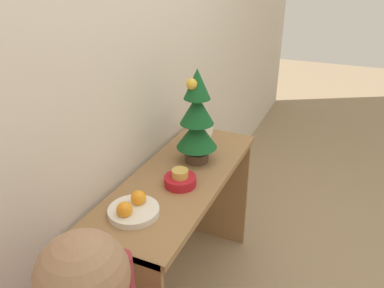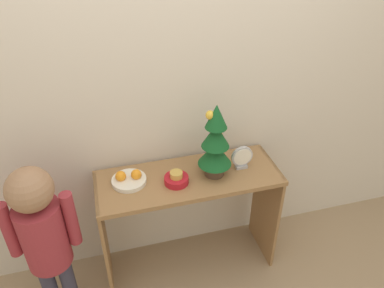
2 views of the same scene
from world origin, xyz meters
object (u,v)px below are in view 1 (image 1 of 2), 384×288
at_px(mini_tree, 197,118).
at_px(fruit_bowl, 133,209).
at_px(desk_clock, 207,133).
at_px(singing_bowl, 180,180).

distance_m(mini_tree, fruit_bowl, 0.56).
distance_m(mini_tree, desk_clock, 0.24).
height_order(mini_tree, desk_clock, mini_tree).
relative_size(mini_tree, fruit_bowl, 2.32).
bearing_deg(fruit_bowl, desk_clock, -3.39).
relative_size(mini_tree, singing_bowl, 3.29).
distance_m(fruit_bowl, singing_bowl, 0.28).
height_order(fruit_bowl, desk_clock, desk_clock).
relative_size(singing_bowl, desk_clock, 0.94).
bearing_deg(mini_tree, fruit_bowl, 173.78).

